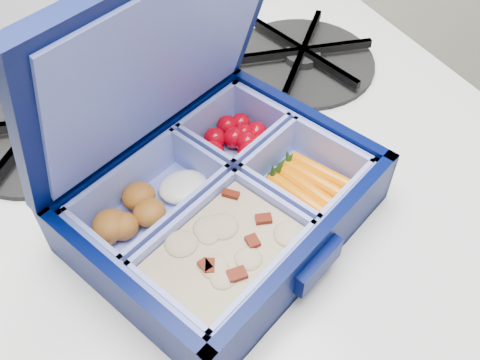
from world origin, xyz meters
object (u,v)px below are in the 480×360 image
bento_box (225,203)px  fork (229,112)px  burner_grate (303,55)px  stove (223,352)px

bento_box → fork: bearing=40.1°
burner_grate → fork: (-0.12, -0.04, -0.01)m
burner_grate → fork: bearing=-162.7°
stove → burner_grate: bearing=27.8°
fork → burner_grate: bearing=40.0°
stove → burner_grate: size_ratio=5.48×
burner_grate → stove: bearing=-152.2°
bento_box → fork: size_ratio=1.27×
burner_grate → fork: burner_grate is taller
bento_box → burner_grate: bearing=20.5°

